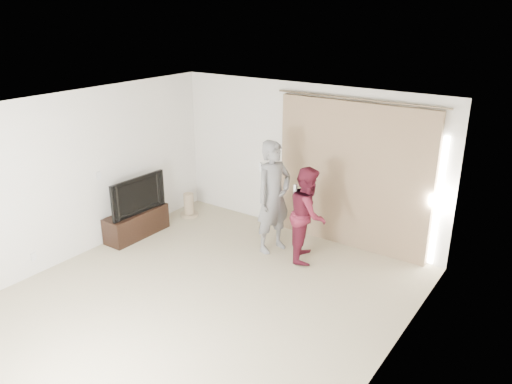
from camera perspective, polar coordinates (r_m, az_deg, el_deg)
floor at (r=7.01m, az=-6.08°, el=-12.10°), size 5.50×5.50×0.00m
wall_back at (r=8.53m, az=5.68°, el=3.63°), size 5.00×0.04×2.60m
wall_left at (r=8.19m, az=-19.85°, el=1.74°), size 0.04×5.50×2.60m
ceiling at (r=6.03m, az=-7.01°, el=9.22°), size 5.00×5.50×0.01m
curtain at (r=8.12m, az=11.04°, el=1.74°), size 2.80×0.11×2.46m
tv_console at (r=8.90m, az=-13.48°, el=-3.51°), size 0.41×1.17×0.45m
tv at (r=8.70m, az=-13.77°, el=-0.23°), size 0.18×1.11×0.64m
scratching_post at (r=9.55m, az=-7.67°, el=-1.70°), size 0.34×0.34×0.45m
person_man at (r=7.91m, az=2.02°, el=-0.57°), size 0.60×0.76×1.84m
person_woman at (r=7.74m, az=5.96°, el=-2.50°), size 0.82×0.90×1.51m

